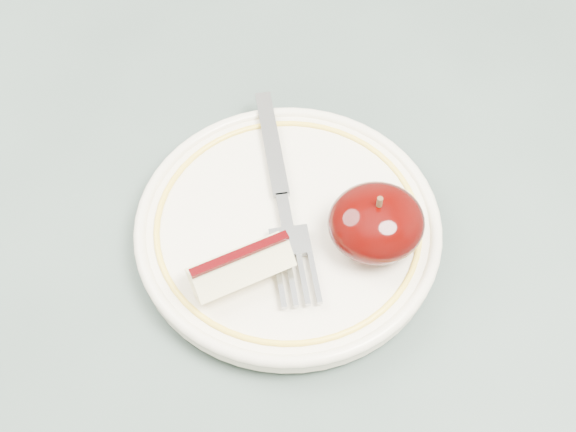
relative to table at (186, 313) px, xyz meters
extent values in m
cylinder|color=brown|center=(0.40, 0.40, -0.31)|extent=(0.05, 0.05, 0.71)
cube|color=#45554F|center=(0.00, 0.00, 0.07)|extent=(0.90, 0.90, 0.04)
cylinder|color=#F1E6CA|center=(0.08, 0.00, 0.09)|extent=(0.12, 0.12, 0.01)
cylinder|color=#F1E6CA|center=(0.08, 0.00, 0.10)|extent=(0.21, 0.21, 0.01)
torus|color=#F1E6CA|center=(0.08, 0.00, 0.10)|extent=(0.22, 0.22, 0.01)
torus|color=yellow|center=(0.08, 0.00, 0.11)|extent=(0.19, 0.19, 0.00)
ellipsoid|color=black|center=(0.14, -0.03, 0.13)|extent=(0.07, 0.06, 0.04)
cylinder|color=#472D19|center=(0.14, -0.03, 0.15)|extent=(0.00, 0.00, 0.01)
cube|color=beige|center=(0.04, -0.04, 0.12)|extent=(0.07, 0.04, 0.03)
cube|color=#310103|center=(0.04, -0.04, 0.14)|extent=(0.07, 0.02, 0.00)
cube|color=#94969C|center=(0.09, 0.07, 0.11)|extent=(0.02, 0.10, 0.00)
cube|color=#94969C|center=(0.08, 0.01, 0.11)|extent=(0.01, 0.03, 0.00)
cube|color=#94969C|center=(0.08, -0.02, 0.11)|extent=(0.03, 0.02, 0.00)
cube|color=#94969C|center=(0.09, -0.05, 0.11)|extent=(0.01, 0.04, 0.00)
cube|color=#94969C|center=(0.08, -0.05, 0.11)|extent=(0.01, 0.04, 0.00)
cube|color=#94969C|center=(0.07, -0.05, 0.11)|extent=(0.01, 0.04, 0.00)
cube|color=#94969C|center=(0.07, -0.05, 0.11)|extent=(0.01, 0.04, 0.00)
camera|label=1|loc=(0.02, -0.30, 0.57)|focal=50.00mm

